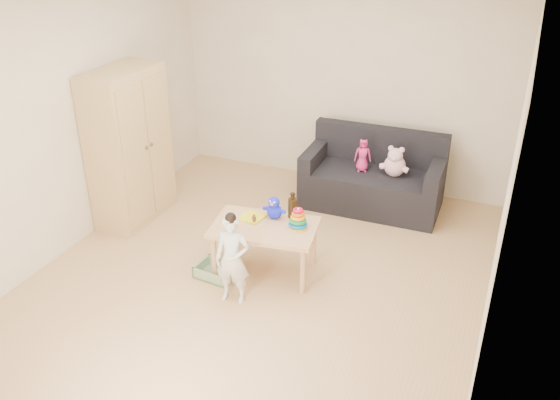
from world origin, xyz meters
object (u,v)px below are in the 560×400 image
at_px(wardrobe, 129,147).
at_px(sofa, 371,189).
at_px(play_table, 265,249).
at_px(toddler, 232,260).

height_order(wardrobe, sofa, wardrobe).
distance_m(sofa, play_table, 1.79).
xyz_separation_m(wardrobe, sofa, (2.34, 1.24, -0.62)).
bearing_deg(play_table, toddler, -98.58).
xyz_separation_m(play_table, toddler, (-0.08, -0.51, 0.16)).
relative_size(wardrobe, sofa, 1.08).
bearing_deg(sofa, wardrobe, -152.99).
relative_size(play_table, toddler, 1.16).
relative_size(wardrobe, toddler, 2.02).
height_order(wardrobe, play_table, wardrobe).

